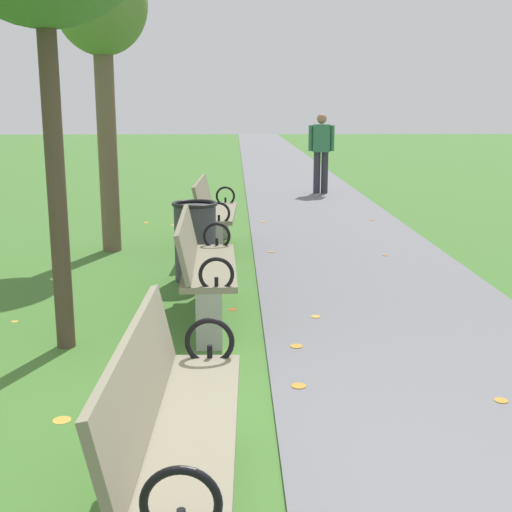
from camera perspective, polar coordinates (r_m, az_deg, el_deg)
paved_walkway at (r=20.85m, az=2.17°, el=7.57°), size 2.40×44.00×0.02m
park_bench_1 at (r=3.05m, az=-6.94°, el=-13.84°), size 0.51×1.61×0.90m
park_bench_2 at (r=5.87m, az=-4.40°, el=-0.76°), size 0.51×1.61×0.90m
park_bench_3 at (r=8.75m, az=-3.56°, el=3.69°), size 0.53×1.62×0.90m
tree_3 at (r=8.82m, az=-12.81°, el=19.01°), size 1.12×1.12×3.63m
pedestrian_walking at (r=14.24m, az=5.47°, el=8.89°), size 0.53×0.24×1.62m
trash_bin at (r=7.22m, az=-5.09°, el=1.25°), size 0.48×0.48×0.84m
scattered_leaves at (r=5.52m, az=-0.04°, el=-6.72°), size 4.37×9.88×0.02m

